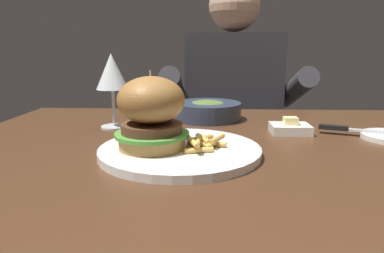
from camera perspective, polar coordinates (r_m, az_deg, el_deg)
The scene contains 9 objects.
dining_table at distance 0.70m, azimuth 5.46°, elevation -10.89°, with size 1.12×0.82×0.74m.
main_plate at distance 0.61m, azimuth -2.01°, elevation -4.01°, with size 0.29×0.29×0.01m, color white.
burger_sandwich at distance 0.59m, azimuth -6.77°, elevation 2.29°, with size 0.13×0.13×0.13m.
fries_pile at distance 0.60m, azimuth 1.83°, elevation -2.57°, with size 0.08×0.10×0.02m.
wine_glass at distance 0.82m, azimuth -13.22°, elevation 8.58°, with size 0.07×0.07×0.17m.
table_knife at distance 0.81m, azimuth 26.99°, elevation -0.61°, with size 0.22×0.09×0.01m.
butter_dish at distance 0.79m, azimuth 16.03°, elevation -0.23°, with size 0.08×0.07×0.04m.
soup_bowl at distance 0.91m, azimuth 2.60°, elevation 2.75°, with size 0.18×0.18×0.05m.
diner_person at distance 1.38m, azimuth 6.53°, elevation -2.38°, with size 0.51×0.36×1.18m.
Camera 1 is at (-0.04, -0.64, 0.92)m, focal length 32.00 mm.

